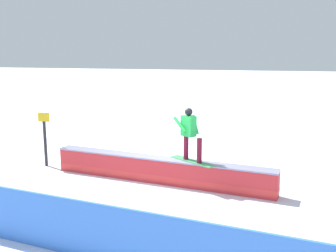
# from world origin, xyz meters

# --- Properties ---
(ground_plane) EXTENTS (120.00, 120.00, 0.00)m
(ground_plane) POSITION_xyz_m (0.00, 0.00, 0.00)
(ground_plane) COLOR white
(grind_box) EXTENTS (6.77, 1.65, 0.74)m
(grind_box) POSITION_xyz_m (0.00, 0.00, 0.34)
(grind_box) COLOR red
(grind_box) RESTS_ON ground_plane
(snowboarder) EXTENTS (1.41, 1.11, 1.50)m
(snowboarder) POSITION_xyz_m (-0.89, 0.11, 1.56)
(snowboarder) COLOR #3A8B52
(snowboarder) RESTS_ON grind_box
(safety_fence) EXTENTS (8.34, 1.52, 1.13)m
(safety_fence) POSITION_xyz_m (0.00, 4.55, 0.57)
(safety_fence) COLOR #3B77E1
(safety_fence) RESTS_ON ground_plane
(trail_marker) EXTENTS (0.40, 0.10, 1.80)m
(trail_marker) POSITION_xyz_m (4.11, -0.76, 0.97)
(trail_marker) COLOR #262628
(trail_marker) RESTS_ON ground_plane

